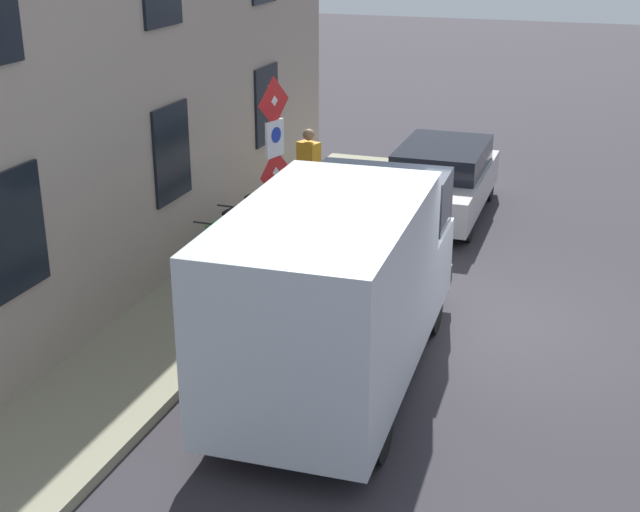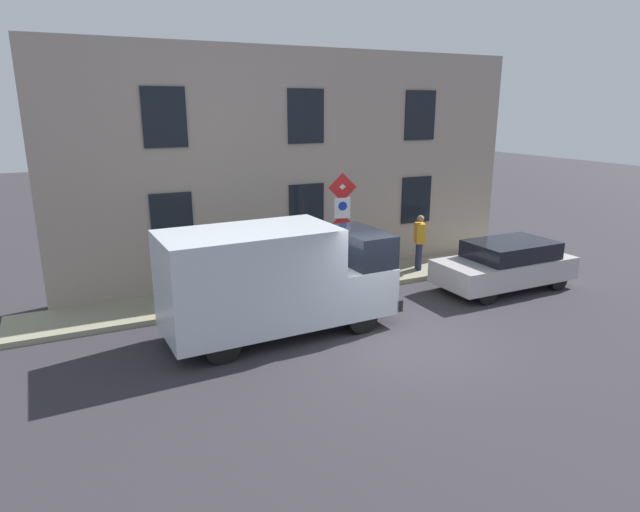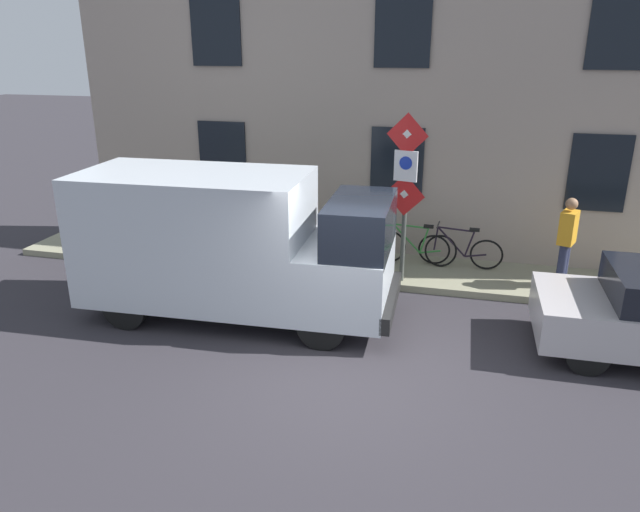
# 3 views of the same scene
# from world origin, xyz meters

# --- Properties ---
(ground_plane) EXTENTS (80.00, 80.00, 0.00)m
(ground_plane) POSITION_xyz_m (0.00, 0.00, 0.00)
(ground_plane) COLOR #2F2C32
(sidewalk_slab) EXTENTS (1.80, 16.20, 0.14)m
(sidewalk_slab) POSITION_xyz_m (4.14, 0.00, 0.07)
(sidewalk_slab) COLOR gray
(sidewalk_slab) RESTS_ON ground_plane
(building_facade) EXTENTS (0.75, 14.20, 6.65)m
(building_facade) POSITION_xyz_m (5.38, 0.00, 3.33)
(building_facade) COLOR #9F8F84
(building_facade) RESTS_ON ground_plane
(sign_post_stacked) EXTENTS (0.20, 0.55, 3.09)m
(sign_post_stacked) POSITION_xyz_m (3.44, -0.35, 2.13)
(sign_post_stacked) COLOR #474C47
(sign_post_stacked) RESTS_ON sidewalk_slab
(delivery_van) EXTENTS (2.19, 5.40, 2.50)m
(delivery_van) POSITION_xyz_m (1.53, 2.35, 1.33)
(delivery_van) COLOR silver
(delivery_van) RESTS_ON ground_plane
(parked_hatchback) EXTENTS (1.79, 4.02, 1.38)m
(parked_hatchback) POSITION_xyz_m (1.69, -4.72, 0.73)
(parked_hatchback) COLOR #B7B1B4
(parked_hatchback) RESTS_ON ground_plane
(bicycle_black) EXTENTS (0.46, 1.71, 0.89)m
(bicycle_black) POSITION_xyz_m (4.49, -1.42, 0.51)
(bicycle_black) COLOR black
(bicycle_black) RESTS_ON sidewalk_slab
(bicycle_green) EXTENTS (0.46, 1.71, 0.89)m
(bicycle_green) POSITION_xyz_m (4.49, -0.51, 0.51)
(bicycle_green) COLOR black
(bicycle_green) RESTS_ON sidewalk_slab
(pedestrian) EXTENTS (0.47, 0.39, 1.72)m
(pedestrian) POSITION_xyz_m (3.95, -3.33, 1.07)
(pedestrian) COLOR #262B47
(pedestrian) RESTS_ON sidewalk_slab
(litter_bin) EXTENTS (0.44, 0.44, 0.90)m
(litter_bin) POSITION_xyz_m (3.59, 0.91, 0.59)
(litter_bin) COLOR #2D5133
(litter_bin) RESTS_ON sidewalk_slab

